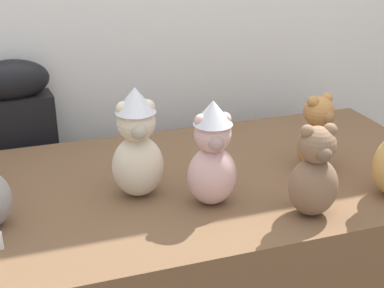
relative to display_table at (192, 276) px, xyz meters
name	(u,v)px	position (x,y,z in m)	size (l,w,h in m)	color
display_table	(192,276)	(0.00, 0.00, 0.00)	(1.72, 0.85, 0.75)	brown
instrument_case	(25,187)	(-0.51, 0.55, 0.15)	(0.29, 0.15, 1.04)	black
teddy_bear_cream	(137,144)	(-0.18, -0.05, 0.54)	(0.16, 0.14, 0.33)	beige
teddy_bear_caramel	(317,135)	(0.40, -0.05, 0.49)	(0.15, 0.14, 0.25)	#B27A42
teddy_bear_mocha	(315,174)	(0.25, -0.31, 0.50)	(0.15, 0.13, 0.27)	#7F6047
teddy_bear_blush	(212,155)	(0.01, -0.16, 0.53)	(0.15, 0.13, 0.31)	beige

